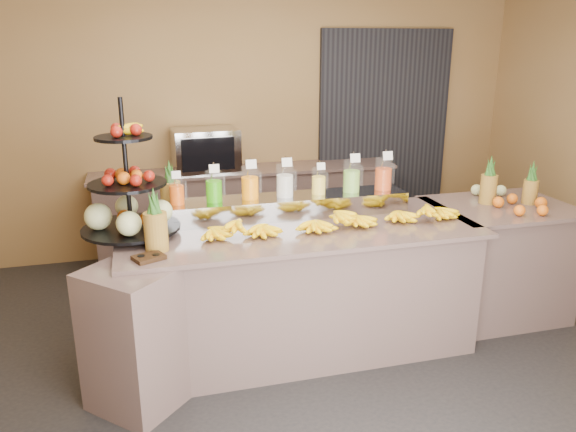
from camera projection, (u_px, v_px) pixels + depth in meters
name	position (u px, v px, depth m)	size (l,w,h in m)	color
ground	(311.00, 366.00, 3.92)	(6.00, 6.00, 0.00)	black
room_envelope	(307.00, 83.00, 4.13)	(6.04, 5.02, 2.82)	olive
buffet_counter	(286.00, 292.00, 3.99)	(2.75, 1.25, 0.93)	gray
right_counter	(496.00, 260.00, 4.58)	(1.08, 0.88, 0.93)	gray
back_ledge	(247.00, 212.00, 5.86)	(3.10, 0.55, 0.93)	gray
pitcher_tray	(285.00, 206.00, 4.15)	(1.85, 0.30, 0.15)	gray
juice_pitcher_orange_a	(177.00, 192.00, 3.91)	(0.11, 0.11, 0.26)	silver
juice_pitcher_green	(214.00, 188.00, 3.97)	(0.12, 0.12, 0.29)	silver
juice_pitcher_orange_b	(250.00, 185.00, 4.03)	(0.13, 0.13, 0.31)	silver
juice_pitcher_milk	(285.00, 183.00, 4.09)	(0.13, 0.13, 0.31)	silver
juice_pitcher_lemon	(319.00, 183.00, 4.16)	(0.11, 0.11, 0.26)	silver
juice_pitcher_lime	(352.00, 178.00, 4.22)	(0.13, 0.13, 0.31)	silver
juice_pitcher_orange_c	(383.00, 176.00, 4.29)	(0.13, 0.14, 0.32)	silver
banana_heap	(334.00, 218.00, 3.90)	(1.91, 0.17, 0.16)	yellow
fruit_stand	(136.00, 202.00, 3.70)	(0.80, 0.80, 0.91)	black
condiment_caddy	(149.00, 257.00, 3.33)	(0.17, 0.13, 0.03)	#311C0D
pineapple_left_a	(156.00, 227.00, 3.44)	(0.14, 0.14, 0.40)	brown
pineapple_left_b	(171.00, 196.00, 4.07)	(0.15, 0.15, 0.43)	brown
right_fruit_pile	(514.00, 198.00, 4.38)	(0.44, 0.42, 0.23)	brown
oven_warmer	(205.00, 150.00, 5.55)	(0.63, 0.44, 0.42)	gray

